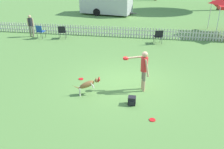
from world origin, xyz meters
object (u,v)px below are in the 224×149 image
Objects in this scene: frisbee_near_dog at (152,120)px; folding_chair_green_right at (158,36)px; spectator_standing at (31,24)px; leaping_dog at (88,84)px; equipment_trailer at (106,2)px; handler_person at (143,66)px; folding_chair_blue_left at (40,30)px; frisbee_near_handler at (81,79)px; backpack_on_grass at (132,101)px; folding_chair_center at (62,31)px.

folding_chair_green_right is (0.20, 8.46, 0.53)m from frisbee_near_dog.
leaping_dog is at bearing 118.95° from spectator_standing.
spectator_standing is at bearing -104.25° from equipment_trailer.
handler_person is at bearing 71.08° from folding_chair_green_right.
equipment_trailer reaches higher than folding_chair_blue_left.
folding_chair_blue_left is at bearing 127.96° from frisbee_near_handler.
frisbee_near_dog is 8.48m from folding_chair_green_right.
spectator_standing is (-8.01, 6.56, -0.17)m from handler_person.
spectator_standing reaches higher than backpack_on_grass.
handler_person is 2.32m from leaping_dog.
handler_person reaches higher than folding_chair_blue_left.
folding_chair_blue_left is (-6.91, 7.45, 0.40)m from backpack_on_grass.
equipment_trailer is (-2.17, 15.67, 0.72)m from leaping_dog.
frisbee_near_dog is 10.54m from folding_chair_center.
frisbee_near_dog is 1.20m from backpack_on_grass.
folding_chair_green_right reaches higher than frisbee_near_dog.
frisbee_near_dog is (0.47, -2.10, -1.06)m from handler_person.
frisbee_near_dog is 11.37m from folding_chair_blue_left.
leaping_dog reaches higher than frisbee_near_dog.
equipment_trailer is (-4.95, 8.59, 0.63)m from folding_chair_green_right.
folding_chair_blue_left is at bearing -12.14° from folding_chair_green_right.
handler_person reaches higher than frisbee_near_dog.
equipment_trailer is at bearing 105.57° from frisbee_near_dog.
equipment_trailer is (-1.49, 14.38, 1.16)m from frisbee_near_handler.
spectator_standing is at bearing 131.04° from frisbee_near_handler.
folding_chair_green_right is (7.89, 0.11, -0.01)m from folding_chair_blue_left.
folding_chair_green_right is at bearing -169.12° from folding_chair_blue_left.
backpack_on_grass is 0.06× the size of equipment_trailer.
folding_chair_blue_left is at bearing 132.67° from frisbee_near_dog.
folding_chair_blue_left is at bearing -4.34° from folding_chair_center.
folding_chair_center is 0.60× the size of spectator_standing.
frisbee_near_handler is 1.00× the size of frisbee_near_dog.
spectator_standing reaches higher than frisbee_near_dog.
folding_chair_center reaches higher than leaping_dog.
frisbee_near_dog is at bearing 173.88° from handler_person.
leaping_dog reaches higher than frisbee_near_handler.
backpack_on_grass is at bearing 131.14° from frisbee_near_dog.
frisbee_near_handler is at bearing 59.81° from handler_person.
leaping_dog is at bearing 152.02° from frisbee_near_dog.
handler_person is 1.89× the size of folding_chair_center.
spectator_standing is (-0.78, 0.31, 0.34)m from folding_chair_blue_left.
frisbee_near_handler is 0.24× the size of folding_chair_center.
handler_person is 2.40m from frisbee_near_dog.
folding_chair_green_right reaches higher than leaping_dog.
spectator_standing is at bearing -14.25° from folding_chair_center.
leaping_dog is at bearing -72.40° from equipment_trailer.
frisbee_near_handler is 0.23× the size of folding_chair_blue_left.
backpack_on_grass is at bearing 56.52° from leaping_dog.
folding_chair_blue_left is at bearing -98.97° from equipment_trailer.
backpack_on_grass is at bearing -35.51° from frisbee_near_handler.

